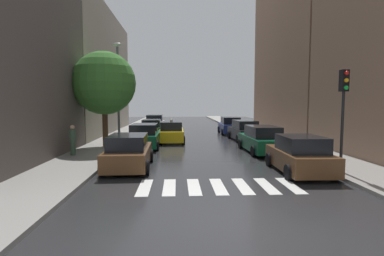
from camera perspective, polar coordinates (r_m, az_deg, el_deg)
The scene contains 19 objects.
ground_plane at distance 31.54m, azimuth -0.12°, elevation -0.86°, with size 28.00×72.00×0.04m, color #27272A.
sidewalk_left at distance 31.88m, azimuth -11.87°, elevation -0.73°, with size 3.00×72.00×0.15m, color gray.
sidewalk_right at distance 32.50m, azimuth 11.40°, elevation -0.62°, with size 3.00×72.00×0.15m, color gray.
crosswalk_stripes at distance 11.29m, azimuth 5.03°, elevation -11.00°, with size 5.85×2.20×0.01m.
building_left_mid at distance 32.72m, azimuth -20.03°, elevation 9.79°, with size 6.00×19.08×12.20m, color #9E9384.
building_right_mid at distance 32.01m, azimuth 20.72°, elevation 13.01°, with size 6.00×15.19×15.65m, color #8C6B56.
parked_car_left_nearest at distance 14.46m, azimuth -11.96°, elevation -4.56°, with size 2.18×4.42×1.60m.
parked_car_left_second at distance 21.01m, azimuth -8.98°, elevation -1.58°, with size 2.20×4.47×1.64m.
parked_car_left_third at distance 27.51m, azimuth -7.66°, elevation -0.12°, with size 2.09×4.36×1.60m.
parked_car_left_fourth at distance 33.05m, azimuth -7.04°, elevation 0.85°, with size 2.09×4.66×1.80m.
parked_car_right_nearest at distance 14.06m, azimuth 19.81°, elevation -4.93°, with size 2.18×4.15×1.65m.
parked_car_right_second at distance 19.20m, azimuth 13.11°, elevation -2.22°, with size 2.19×4.82×1.66m.
parked_car_right_third at distance 24.95m, azimuth 9.88°, elevation -0.58°, with size 2.15×4.70×1.67m.
parked_car_right_fourth at distance 30.30m, azimuth 7.23°, elevation 0.41°, with size 2.15×4.61×1.69m.
taxi_midroad at distance 23.80m, azimuth -3.94°, elevation -0.81°, with size 2.08×4.45×1.81m.
pedestrian_foreground at distance 18.07m, azimuth -21.73°, elevation -2.03°, with size 0.36×0.36×1.70m.
street_tree_left at distance 21.04m, azimuth -16.35°, elevation 8.15°, with size 4.21×4.21×6.35m.
traffic_light_right_corner at distance 14.09m, azimuth 26.86°, elevation 5.13°, with size 0.30×0.42×4.30m.
lamp_post_left at distance 21.45m, azimuth -13.85°, elevation 7.62°, with size 0.60×0.28×7.01m.
Camera 1 is at (-1.52, -7.35, 3.07)m, focal length 28.07 mm.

